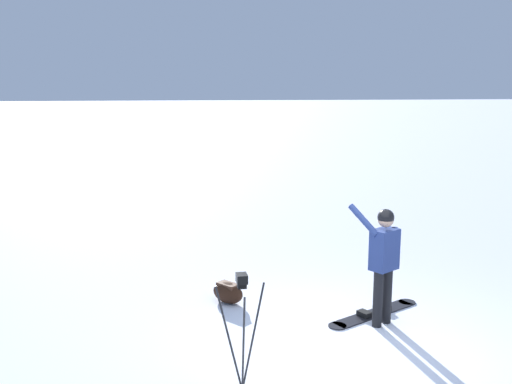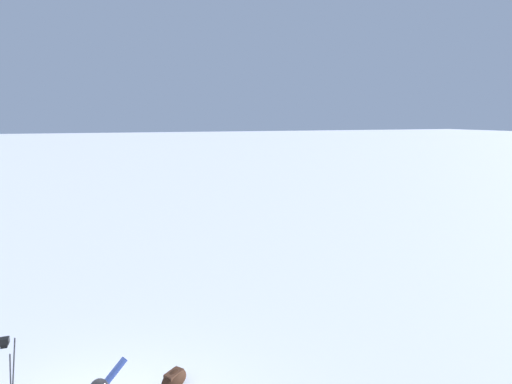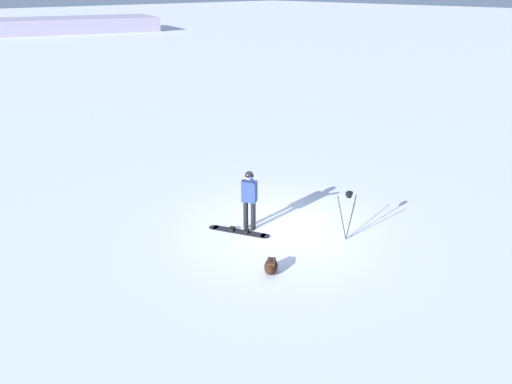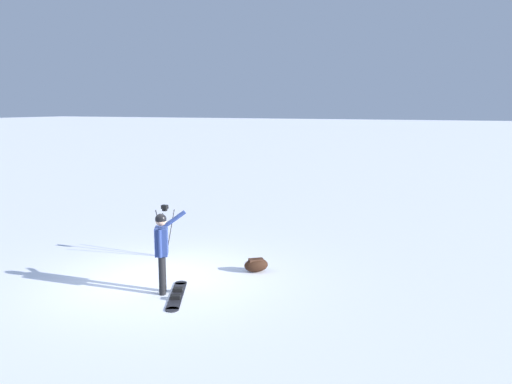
{
  "view_description": "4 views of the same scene",
  "coord_description": "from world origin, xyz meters",
  "px_view_note": "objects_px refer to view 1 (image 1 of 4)",
  "views": [
    {
      "loc": [
        2.55,
        6.79,
        3.44
      ],
      "look_at": [
        1.02,
        -1.75,
        1.83
      ],
      "focal_mm": 39.47,
      "sensor_mm": 36.0,
      "label": 1
    },
    {
      "loc": [
        -6.0,
        -0.71,
        4.97
      ],
      "look_at": [
        1.95,
        -3.62,
        3.52
      ],
      "focal_mm": 30.6,
      "sensor_mm": 36.0,
      "label": 2
    },
    {
      "loc": [
        8.99,
        -9.43,
        6.5
      ],
      "look_at": [
        1.15,
        -2.02,
        2.08
      ],
      "focal_mm": 35.73,
      "sensor_mm": 36.0,
      "label": 3
    },
    {
      "loc": [
        -9.58,
        -6.76,
        3.97
      ],
      "look_at": [
        1.13,
        -1.97,
        2.03
      ],
      "focal_mm": 36.42,
      "sensor_mm": 36.0,
      "label": 4
    }
  ],
  "objects_px": {
    "snowboarder": "(384,254)",
    "snowboard": "(374,313)",
    "camera_tripod": "(242,309)",
    "gear_bag_large": "(228,292)"
  },
  "relations": [
    {
      "from": "camera_tripod",
      "to": "snowboarder",
      "type": "bearing_deg",
      "value": -147.29
    },
    {
      "from": "snowboarder",
      "to": "camera_tripod",
      "type": "distance_m",
      "value": 2.74
    },
    {
      "from": "snowboarder",
      "to": "snowboard",
      "type": "bearing_deg",
      "value": -96.27
    },
    {
      "from": "snowboarder",
      "to": "snowboard",
      "type": "relative_size",
      "value": 1.05
    },
    {
      "from": "snowboarder",
      "to": "gear_bag_large",
      "type": "height_order",
      "value": "snowboarder"
    },
    {
      "from": "snowboard",
      "to": "camera_tripod",
      "type": "relative_size",
      "value": 1.19
    },
    {
      "from": "snowboard",
      "to": "camera_tripod",
      "type": "xyz_separation_m",
      "value": [
        2.35,
        1.85,
        0.98
      ]
    },
    {
      "from": "snowboard",
      "to": "gear_bag_large",
      "type": "distance_m",
      "value": 2.34
    },
    {
      "from": "gear_bag_large",
      "to": "camera_tripod",
      "type": "xyz_separation_m",
      "value": [
        0.19,
        2.72,
        0.83
      ]
    },
    {
      "from": "snowboard",
      "to": "camera_tripod",
      "type": "distance_m",
      "value": 3.14
    }
  ]
}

